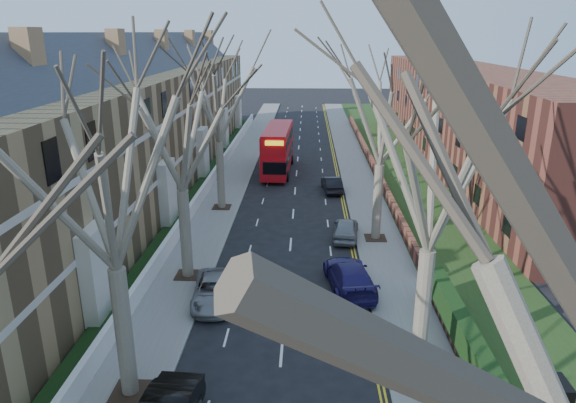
# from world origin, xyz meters

# --- Properties ---
(pavement_left) EXTENTS (3.00, 102.00, 0.12)m
(pavement_left) POSITION_xyz_m (-6.00, 39.00, 0.06)
(pavement_left) COLOR slate
(pavement_left) RESTS_ON ground
(pavement_right) EXTENTS (3.00, 102.00, 0.12)m
(pavement_right) POSITION_xyz_m (6.00, 39.00, 0.06)
(pavement_right) COLOR slate
(pavement_right) RESTS_ON ground
(terrace_left) EXTENTS (9.70, 78.00, 13.60)m
(terrace_left) POSITION_xyz_m (-13.65, 31.00, 5.53)
(terrace_left) COLOR #98774D
(terrace_left) RESTS_ON ground
(flats_right) EXTENTS (13.97, 54.00, 10.00)m
(flats_right) POSITION_xyz_m (17.46, 43.00, 4.98)
(flats_right) COLOR brown
(flats_right) RESTS_ON ground
(front_wall_left) EXTENTS (0.30, 78.00, 1.00)m
(front_wall_left) POSITION_xyz_m (-7.65, 31.00, 0.62)
(front_wall_left) COLOR white
(front_wall_left) RESTS_ON ground
(grass_verge_right) EXTENTS (6.00, 102.00, 0.06)m
(grass_verge_right) POSITION_xyz_m (10.50, 39.00, 0.15)
(grass_verge_right) COLOR #213814
(grass_verge_right) RESTS_ON ground
(tree_left_mid) EXTENTS (10.50, 10.50, 14.71)m
(tree_left_mid) POSITION_xyz_m (-5.70, 6.00, 9.56)
(tree_left_mid) COLOR #6B604D
(tree_left_mid) RESTS_ON ground
(tree_left_far) EXTENTS (10.15, 10.15, 14.22)m
(tree_left_far) POSITION_xyz_m (-5.70, 16.00, 9.24)
(tree_left_far) COLOR #6B604D
(tree_left_far) RESTS_ON ground
(tree_left_dist) EXTENTS (10.50, 10.50, 14.71)m
(tree_left_dist) POSITION_xyz_m (-5.70, 28.00, 9.56)
(tree_left_dist) COLOR #6B604D
(tree_left_dist) RESTS_ON ground
(tree_right_mid) EXTENTS (10.50, 10.50, 14.71)m
(tree_right_mid) POSITION_xyz_m (5.70, 8.00, 9.56)
(tree_right_mid) COLOR #6B604D
(tree_right_mid) RESTS_ON ground
(tree_right_far) EXTENTS (10.15, 10.15, 14.22)m
(tree_right_far) POSITION_xyz_m (5.70, 22.00, 9.24)
(tree_right_far) COLOR #6B604D
(tree_right_far) RESTS_ON ground
(double_decker_bus) EXTENTS (2.93, 10.51, 4.38)m
(double_decker_bus) POSITION_xyz_m (-1.89, 39.51, 2.15)
(double_decker_bus) COLOR #BA0D14
(double_decker_bus) RESTS_ON ground
(car_left_far) EXTENTS (2.61, 4.85, 1.29)m
(car_left_far) POSITION_xyz_m (-3.70, 13.27, 0.65)
(car_left_far) COLOR gray
(car_left_far) RESTS_ON ground
(car_right_near) EXTENTS (2.94, 5.68, 1.58)m
(car_right_near) POSITION_xyz_m (3.39, 14.88, 0.79)
(car_right_near) COLOR navy
(car_right_near) RESTS_ON ground
(car_right_mid) EXTENTS (2.10, 4.24, 1.39)m
(car_right_mid) POSITION_xyz_m (3.70, 22.20, 0.70)
(car_right_mid) COLOR gray
(car_right_mid) RESTS_ON ground
(car_right_far) EXTENTS (1.84, 4.21, 1.35)m
(car_right_far) POSITION_xyz_m (3.22, 33.01, 0.67)
(car_right_far) COLOR black
(car_right_far) RESTS_ON ground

